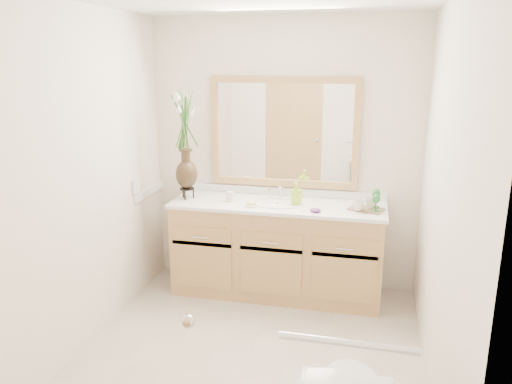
% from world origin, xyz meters
% --- Properties ---
extents(floor, '(2.60, 2.60, 0.00)m').
position_xyz_m(floor, '(0.00, 0.00, 0.00)').
color(floor, beige).
rests_on(floor, ground).
extents(wall_back, '(2.40, 0.02, 2.40)m').
position_xyz_m(wall_back, '(0.00, 1.30, 1.20)').
color(wall_back, white).
rests_on(wall_back, floor).
extents(wall_front, '(2.40, 0.02, 2.40)m').
position_xyz_m(wall_front, '(0.00, -1.30, 1.20)').
color(wall_front, white).
rests_on(wall_front, floor).
extents(wall_left, '(0.02, 2.60, 2.40)m').
position_xyz_m(wall_left, '(-1.20, 0.00, 1.20)').
color(wall_left, white).
rests_on(wall_left, floor).
extents(wall_right, '(0.02, 2.60, 2.40)m').
position_xyz_m(wall_right, '(1.20, 0.00, 1.20)').
color(wall_right, white).
rests_on(wall_right, floor).
extents(vanity, '(1.80, 0.55, 0.80)m').
position_xyz_m(vanity, '(0.00, 1.01, 0.40)').
color(vanity, tan).
rests_on(vanity, floor).
extents(counter, '(1.84, 0.57, 0.03)m').
position_xyz_m(counter, '(0.00, 1.01, 0.82)').
color(counter, white).
rests_on(counter, vanity).
extents(sink, '(0.38, 0.34, 0.23)m').
position_xyz_m(sink, '(0.00, 1.00, 0.78)').
color(sink, white).
rests_on(sink, counter).
extents(mirror, '(1.32, 0.04, 0.97)m').
position_xyz_m(mirror, '(0.00, 1.28, 1.41)').
color(mirror, white).
rests_on(mirror, wall_back).
extents(switch_plate, '(0.02, 0.12, 0.12)m').
position_xyz_m(switch_plate, '(-1.19, 0.76, 0.98)').
color(switch_plate, white).
rests_on(switch_plate, wall_left).
extents(door, '(0.80, 0.03, 2.00)m').
position_xyz_m(door, '(-0.30, -1.29, 1.00)').
color(door, tan).
rests_on(door, floor).
extents(grab_bar, '(0.55, 0.03, 0.03)m').
position_xyz_m(grab_bar, '(0.70, -1.27, 0.95)').
color(grab_bar, silver).
rests_on(grab_bar, wall_front).
extents(flower_vase, '(0.22, 0.22, 0.92)m').
position_xyz_m(flower_vase, '(-0.81, 0.99, 1.45)').
color(flower_vase, black).
rests_on(flower_vase, counter).
extents(tumbler, '(0.07, 0.07, 0.09)m').
position_xyz_m(tumbler, '(-0.42, 0.99, 0.87)').
color(tumbler, silver).
rests_on(tumbler, counter).
extents(soap_dish, '(0.11, 0.11, 0.04)m').
position_xyz_m(soap_dish, '(-0.20, 0.88, 0.84)').
color(soap_dish, silver).
rests_on(soap_dish, counter).
extents(soap_bottle, '(0.10, 0.10, 0.17)m').
position_xyz_m(soap_bottle, '(0.16, 1.03, 0.91)').
color(soap_bottle, '#ACE034').
rests_on(soap_bottle, counter).
extents(purple_dish, '(0.11, 0.09, 0.03)m').
position_xyz_m(purple_dish, '(0.34, 0.83, 0.85)').
color(purple_dish, '#6C287A').
rests_on(purple_dish, counter).
extents(tray, '(0.31, 0.25, 0.01)m').
position_xyz_m(tray, '(0.75, 0.99, 0.84)').
color(tray, brown).
rests_on(tray, counter).
extents(mug_left, '(0.11, 0.11, 0.10)m').
position_xyz_m(mug_left, '(0.68, 0.93, 0.89)').
color(mug_left, silver).
rests_on(mug_left, tray).
extents(mug_right, '(0.11, 0.11, 0.09)m').
position_xyz_m(mug_right, '(0.78, 1.01, 0.89)').
color(mug_right, silver).
rests_on(mug_right, tray).
extents(goblet_front, '(0.06, 0.06, 0.14)m').
position_xyz_m(goblet_front, '(0.82, 0.93, 0.94)').
color(goblet_front, '#267233').
rests_on(goblet_front, tray).
extents(goblet_back, '(0.07, 0.07, 0.15)m').
position_xyz_m(goblet_back, '(0.82, 1.04, 0.95)').
color(goblet_back, '#267233').
rests_on(goblet_back, tray).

